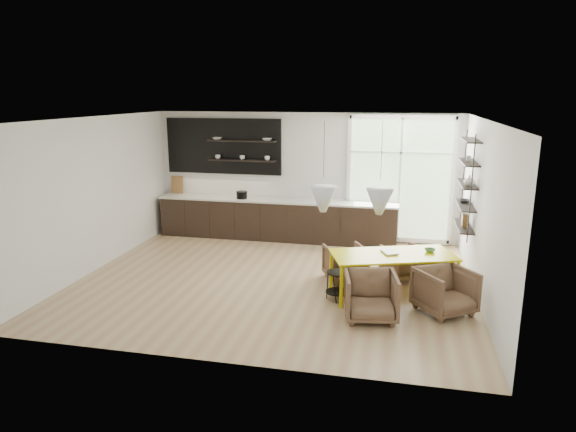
% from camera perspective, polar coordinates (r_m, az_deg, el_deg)
% --- Properties ---
extents(room, '(7.02, 6.01, 2.91)m').
position_cam_1_polar(room, '(9.96, 3.18, 2.72)').
color(room, tan).
rests_on(room, ground).
extents(kitchen_run, '(5.54, 0.69, 2.75)m').
position_cam_1_polar(kitchen_run, '(11.92, -1.69, 0.29)').
color(kitchen_run, black).
rests_on(kitchen_run, ground).
extents(right_shelving, '(0.26, 1.22, 1.90)m').
position_cam_1_polar(right_shelving, '(9.96, 19.27, 3.09)').
color(right_shelving, black).
rests_on(right_shelving, ground).
extents(dining_table, '(2.18, 1.51, 0.73)m').
position_cam_1_polar(dining_table, '(8.70, 11.58, -4.47)').
color(dining_table, '#D7D100').
rests_on(dining_table, ground).
extents(armchair_back_left, '(0.92, 0.93, 0.64)m').
position_cam_1_polar(armchair_back_left, '(9.42, 6.37, -5.17)').
color(armchair_back_left, brown).
rests_on(armchair_back_left, ground).
extents(armchair_back_right, '(0.91, 0.92, 0.61)m').
position_cam_1_polar(armchair_back_right, '(9.66, 12.67, -5.03)').
color(armchair_back_right, brown).
rests_on(armchair_back_right, ground).
extents(armchair_front_left, '(0.89, 0.91, 0.72)m').
position_cam_1_polar(armchair_front_left, '(7.87, 9.17, -8.80)').
color(armchair_front_left, brown).
rests_on(armchair_front_left, ground).
extents(armchair_front_right, '(1.07, 1.08, 0.71)m').
position_cam_1_polar(armchair_front_right, '(8.34, 17.06, -7.97)').
color(armchair_front_right, brown).
rests_on(armchair_front_right, ground).
extents(wire_stool, '(0.38, 0.38, 0.48)m').
position_cam_1_polar(wire_stool, '(8.52, 5.50, -7.28)').
color(wire_stool, black).
rests_on(wire_stool, ground).
extents(table_book, '(0.33, 0.37, 0.03)m').
position_cam_1_polar(table_book, '(8.68, 10.51, -4.02)').
color(table_book, white).
rests_on(table_book, dining_table).
extents(table_bowl, '(0.22, 0.22, 0.05)m').
position_cam_1_polar(table_bowl, '(8.93, 15.49, -3.69)').
color(table_bowl, '#4A7D46').
rests_on(table_bowl, dining_table).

